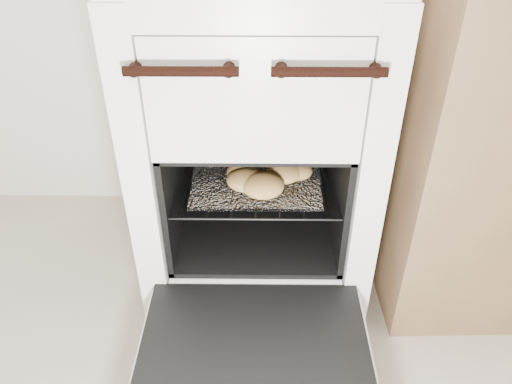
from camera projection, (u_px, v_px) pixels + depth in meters
stove at (257, 148)px, 1.35m from camera, size 0.58×0.64×0.88m
oven_door at (254, 354)px, 1.09m from camera, size 0.52×0.40×0.04m
oven_rack at (256, 175)px, 1.32m from camera, size 0.42×0.40×0.01m
foil_sheet at (256, 177)px, 1.30m from camera, size 0.33×0.29×0.01m
baked_rolls at (260, 174)px, 1.27m from camera, size 0.26×0.28×0.05m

